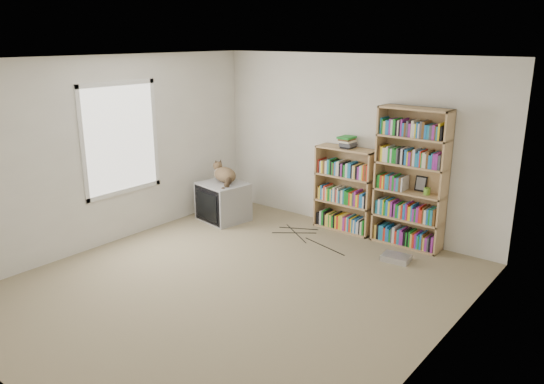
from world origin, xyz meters
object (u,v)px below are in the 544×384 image
Objects in this scene: crt_tv at (224,202)px; bookcase_tall at (411,182)px; bookcase_short at (346,193)px; dvd_player at (396,258)px; cat at (224,178)px.

bookcase_tall reaches higher than crt_tv.
bookcase_short is 3.56× the size of dvd_player.
dvd_player is at bearing -77.14° from bookcase_tall.
crt_tv is 2.83m from bookcase_tall.
cat reaches higher than crt_tv.
bookcase_short is 1.36m from dvd_player.
cat is (0.01, 0.02, 0.38)m from crt_tv.
cat is at bearing -154.91° from bookcase_short.
crt_tv is 2.80m from dvd_player.
crt_tv is at bearing -99.95° from cat.
bookcase_short reaches higher than crt_tv.
bookcase_tall reaches higher than bookcase_short.
crt_tv is 0.63× the size of bookcase_short.
bookcase_tall is at bearing -0.06° from bookcase_short.
cat reaches higher than dvd_player.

